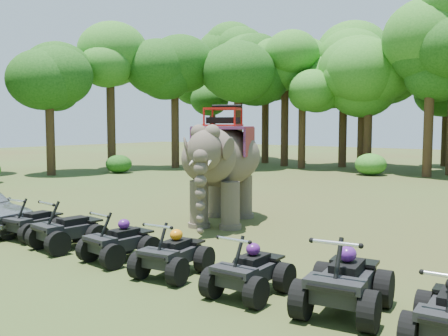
{
  "coord_description": "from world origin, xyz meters",
  "views": [
    {
      "loc": [
        8.28,
        -9.59,
        3.09
      ],
      "look_at": [
        0.0,
        1.2,
        1.9
      ],
      "focal_mm": 40.0,
      "sensor_mm": 36.0,
      "label": 1
    }
  ],
  "objects_px": {
    "elephant": "(222,164)",
    "atv_2": "(119,236)",
    "atv_1": "(68,224)",
    "atv_5": "(345,273)",
    "atv_3": "(173,248)",
    "atv_0": "(34,218)",
    "atv_4": "(249,264)"
  },
  "relations": [
    {
      "from": "atv_1",
      "to": "atv_3",
      "type": "relative_size",
      "value": 1.07
    },
    {
      "from": "atv_1",
      "to": "atv_0",
      "type": "bearing_deg",
      "value": -177.86
    },
    {
      "from": "elephant",
      "to": "atv_0",
      "type": "height_order",
      "value": "elephant"
    },
    {
      "from": "elephant",
      "to": "atv_1",
      "type": "relative_size",
      "value": 2.64
    },
    {
      "from": "atv_2",
      "to": "atv_5",
      "type": "height_order",
      "value": "atv_5"
    },
    {
      "from": "elephant",
      "to": "atv_2",
      "type": "height_order",
      "value": "elephant"
    },
    {
      "from": "atv_0",
      "to": "atv_2",
      "type": "distance_m",
      "value": 3.59
    },
    {
      "from": "elephant",
      "to": "atv_2",
      "type": "bearing_deg",
      "value": -102.83
    },
    {
      "from": "atv_5",
      "to": "atv_2",
      "type": "bearing_deg",
      "value": 172.39
    },
    {
      "from": "atv_3",
      "to": "atv_5",
      "type": "relative_size",
      "value": 0.86
    },
    {
      "from": "atv_1",
      "to": "atv_5",
      "type": "height_order",
      "value": "atv_5"
    },
    {
      "from": "atv_1",
      "to": "atv_2",
      "type": "xyz_separation_m",
      "value": [
        1.9,
        0.02,
        -0.04
      ]
    },
    {
      "from": "atv_4",
      "to": "atv_5",
      "type": "height_order",
      "value": "atv_5"
    },
    {
      "from": "atv_5",
      "to": "atv_1",
      "type": "bearing_deg",
      "value": 172.12
    },
    {
      "from": "atv_1",
      "to": "atv_3",
      "type": "height_order",
      "value": "atv_1"
    },
    {
      "from": "atv_1",
      "to": "atv_5",
      "type": "bearing_deg",
      "value": 7.11
    },
    {
      "from": "atv_5",
      "to": "atv_0",
      "type": "bearing_deg",
      "value": 171.19
    },
    {
      "from": "atv_0",
      "to": "atv_2",
      "type": "height_order",
      "value": "atv_2"
    },
    {
      "from": "atv_0",
      "to": "atv_1",
      "type": "height_order",
      "value": "atv_1"
    },
    {
      "from": "atv_3",
      "to": "atv_5",
      "type": "height_order",
      "value": "atv_5"
    },
    {
      "from": "atv_3",
      "to": "atv_5",
      "type": "xyz_separation_m",
      "value": [
        3.65,
        0.22,
        0.09
      ]
    },
    {
      "from": "atv_1",
      "to": "atv_3",
      "type": "xyz_separation_m",
      "value": [
        3.62,
        -0.04,
        -0.04
      ]
    },
    {
      "from": "atv_4",
      "to": "atv_1",
      "type": "bearing_deg",
      "value": 177.0
    },
    {
      "from": "atv_0",
      "to": "atv_3",
      "type": "relative_size",
      "value": 0.99
    },
    {
      "from": "elephant",
      "to": "atv_0",
      "type": "relative_size",
      "value": 2.87
    },
    {
      "from": "elephant",
      "to": "atv_0",
      "type": "distance_m",
      "value": 5.74
    },
    {
      "from": "atv_0",
      "to": "atv_4",
      "type": "distance_m",
      "value": 7.23
    },
    {
      "from": "elephant",
      "to": "atv_5",
      "type": "distance_m",
      "value": 7.99
    },
    {
      "from": "elephant",
      "to": "atv_4",
      "type": "xyz_separation_m",
      "value": [
        4.52,
        -5.07,
        -1.27
      ]
    },
    {
      "from": "atv_3",
      "to": "atv_4",
      "type": "bearing_deg",
      "value": -9.33
    },
    {
      "from": "elephant",
      "to": "atv_1",
      "type": "height_order",
      "value": "elephant"
    },
    {
      "from": "elephant",
      "to": "atv_2",
      "type": "xyz_separation_m",
      "value": [
        0.88,
        -4.98,
        -1.27
      ]
    }
  ]
}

